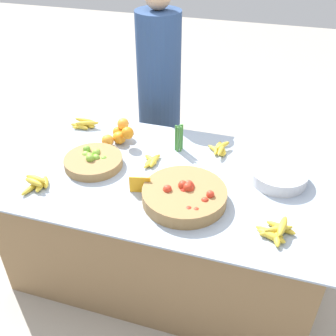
{
  "coord_description": "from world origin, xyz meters",
  "views": [
    {
      "loc": [
        0.52,
        -1.71,
        2.01
      ],
      "look_at": [
        0.0,
        0.0,
        0.75
      ],
      "focal_mm": 42.0,
      "sensor_mm": 36.0,
      "label": 1
    }
  ],
  "objects_px": {
    "price_sign": "(140,185)",
    "lime_bowl": "(93,161)",
    "vendor_person": "(159,99)",
    "metal_bowl": "(279,175)",
    "tomato_basket": "(184,195)"
  },
  "relations": [
    {
      "from": "lime_bowl",
      "to": "price_sign",
      "type": "distance_m",
      "value": 0.38
    },
    {
      "from": "vendor_person",
      "to": "lime_bowl",
      "type": "bearing_deg",
      "value": -95.83
    },
    {
      "from": "metal_bowl",
      "to": "lime_bowl",
      "type": "bearing_deg",
      "value": -171.27
    },
    {
      "from": "lime_bowl",
      "to": "metal_bowl",
      "type": "distance_m",
      "value": 1.06
    },
    {
      "from": "price_sign",
      "to": "vendor_person",
      "type": "bearing_deg",
      "value": 89.61
    },
    {
      "from": "price_sign",
      "to": "vendor_person",
      "type": "height_order",
      "value": "vendor_person"
    },
    {
      "from": "lime_bowl",
      "to": "tomato_basket",
      "type": "distance_m",
      "value": 0.61
    },
    {
      "from": "price_sign",
      "to": "metal_bowl",
      "type": "bearing_deg",
      "value": 11.36
    },
    {
      "from": "lime_bowl",
      "to": "metal_bowl",
      "type": "relative_size",
      "value": 1.09
    },
    {
      "from": "metal_bowl",
      "to": "vendor_person",
      "type": "height_order",
      "value": "vendor_person"
    },
    {
      "from": "lime_bowl",
      "to": "vendor_person",
      "type": "relative_size",
      "value": 0.22
    },
    {
      "from": "tomato_basket",
      "to": "price_sign",
      "type": "bearing_deg",
      "value": 179.28
    },
    {
      "from": "vendor_person",
      "to": "price_sign",
      "type": "bearing_deg",
      "value": -77.13
    },
    {
      "from": "price_sign",
      "to": "lime_bowl",
      "type": "bearing_deg",
      "value": 142.34
    },
    {
      "from": "price_sign",
      "to": "tomato_basket",
      "type": "bearing_deg",
      "value": -13.98
    }
  ]
}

